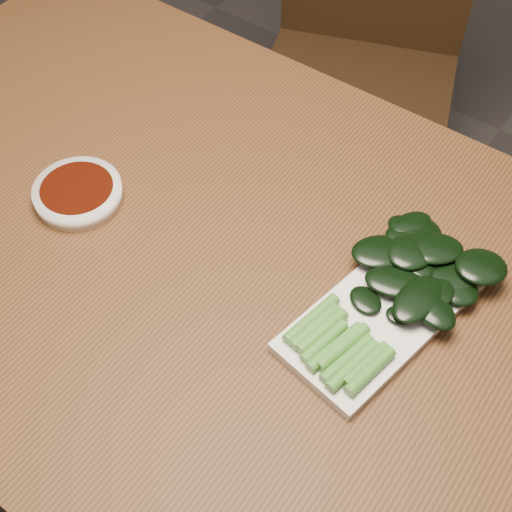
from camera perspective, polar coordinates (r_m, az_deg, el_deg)
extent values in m
plane|color=#322F2F|center=(1.60, -1.11, -16.86)|extent=(6.00, 6.00, 0.00)
cube|color=#4D2D16|center=(0.96, -1.78, -1.13)|extent=(1.40, 0.80, 0.04)
cylinder|color=#4D2D16|center=(1.71, -11.92, 9.00)|extent=(0.05, 0.05, 0.71)
cube|color=black|center=(1.69, 7.77, 12.56)|extent=(0.56, 0.56, 0.04)
cylinder|color=black|center=(1.74, -0.24, 4.15)|extent=(0.04, 0.04, 0.41)
cylinder|color=black|center=(1.71, 11.98, 1.59)|extent=(0.04, 0.04, 0.41)
cylinder|color=black|center=(2.00, 2.67, 11.90)|extent=(0.04, 0.04, 0.41)
cylinder|color=black|center=(1.97, 13.47, 9.74)|extent=(0.04, 0.04, 0.41)
cylinder|color=white|center=(1.03, -14.05, 4.87)|extent=(0.12, 0.12, 0.02)
cylinder|color=#3B0F05|center=(1.03, -14.16, 5.27)|extent=(0.10, 0.10, 0.00)
cube|color=white|center=(0.90, 10.26, -4.32)|extent=(0.18, 0.30, 0.01)
cylinder|color=#498D30|center=(0.87, 4.46, -5.05)|extent=(0.03, 0.09, 0.02)
cylinder|color=#498D30|center=(0.86, 4.75, -5.66)|extent=(0.03, 0.08, 0.01)
cylinder|color=#498D30|center=(0.86, 5.29, -6.02)|extent=(0.03, 0.08, 0.02)
cylinder|color=#498D30|center=(0.85, 5.47, -6.84)|extent=(0.03, 0.07, 0.01)
cylinder|color=#498D30|center=(0.85, 6.35, -7.24)|extent=(0.03, 0.09, 0.01)
cylinder|color=#498D30|center=(0.85, 6.94, -7.21)|extent=(0.03, 0.08, 0.02)
cylinder|color=#498D30|center=(0.84, 7.30, -8.16)|extent=(0.03, 0.08, 0.01)
cylinder|color=#498D30|center=(0.84, 7.78, -8.70)|extent=(0.03, 0.08, 0.01)
cylinder|color=#498D30|center=(0.84, 8.76, -8.55)|extent=(0.03, 0.07, 0.01)
cylinder|color=#498D30|center=(0.84, 9.12, -9.07)|extent=(0.03, 0.08, 0.01)
ellipsoid|color=black|center=(0.95, 12.53, 1.27)|extent=(0.09, 0.08, 0.01)
ellipsoid|color=black|center=(0.93, 15.78, -1.45)|extent=(0.08, 0.08, 0.01)
ellipsoid|color=black|center=(0.91, 11.96, -1.84)|extent=(0.04, 0.04, 0.01)
ellipsoid|color=black|center=(0.93, 9.97, 0.34)|extent=(0.09, 0.09, 0.01)
ellipsoid|color=black|center=(0.94, 13.98, 0.60)|extent=(0.09, 0.09, 0.01)
ellipsoid|color=black|center=(0.90, 11.10, -2.06)|extent=(0.09, 0.07, 0.01)
ellipsoid|color=black|center=(0.89, 13.59, -3.76)|extent=(0.10, 0.08, 0.01)
ellipsoid|color=black|center=(0.95, 12.66, 1.51)|extent=(0.07, 0.08, 0.01)
ellipsoid|color=black|center=(0.93, 13.28, -0.72)|extent=(0.05, 0.05, 0.01)
ellipsoid|color=black|center=(0.96, 12.32, 2.48)|extent=(0.06, 0.07, 0.01)
ellipsoid|color=black|center=(0.93, 10.44, -0.36)|extent=(0.06, 0.06, 0.01)
ellipsoid|color=black|center=(0.89, 12.84, -3.40)|extent=(0.06, 0.09, 0.01)
ellipsoid|color=black|center=(0.94, 17.58, -0.83)|extent=(0.09, 0.09, 0.01)
ellipsoid|color=black|center=(0.94, 15.15, -0.61)|extent=(0.06, 0.06, 0.01)
ellipsoid|color=black|center=(0.93, 12.20, 0.29)|extent=(0.08, 0.08, 0.01)
ellipsoid|color=black|center=(0.90, 14.41, -2.89)|extent=(0.04, 0.05, 0.01)
ellipsoid|color=black|center=(0.93, 12.41, -0.70)|extent=(0.07, 0.09, 0.01)
ellipsoid|color=black|center=(0.95, 12.06, 2.02)|extent=(0.07, 0.05, 0.01)
ellipsoid|color=black|center=(0.93, 15.32, -2.06)|extent=(0.09, 0.08, 0.01)
ellipsoid|color=black|center=(0.93, 12.37, -0.11)|extent=(0.09, 0.09, 0.01)
ellipsoid|color=black|center=(0.89, 12.51, -4.19)|extent=(0.06, 0.05, 0.01)
ellipsoid|color=black|center=(0.89, 12.06, -4.03)|extent=(0.04, 0.05, 0.01)
ellipsoid|color=black|center=(0.89, 8.76, -3.50)|extent=(0.06, 0.05, 0.01)
ellipsoid|color=black|center=(0.89, 11.50, -4.66)|extent=(0.04, 0.04, 0.01)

